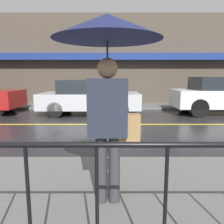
{
  "coord_description": "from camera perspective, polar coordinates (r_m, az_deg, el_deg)",
  "views": [
    {
      "loc": [
        0.74,
        -7.02,
        1.54
      ],
      "look_at": [
        0.75,
        -2.04,
        0.74
      ],
      "focal_mm": 35.0,
      "sensor_mm": 36.0,
      "label": 1
    }
  ],
  "objects": [
    {
      "name": "ground_plane",
      "position": [
        7.22,
        -6.01,
        -3.25
      ],
      "size": [
        80.0,
        80.0,
        0.0
      ],
      "primitive_type": "plane",
      "color": "#262628"
    },
    {
      "name": "sidewalk_near",
      "position": [
        2.9,
        -16.05,
        -21.98
      ],
      "size": [
        28.0,
        2.74,
        0.12
      ],
      "color": "#60605E",
      "rests_on": "ground_plane"
    },
    {
      "name": "sidewalk_far",
      "position": [
        11.31,
        -3.88,
        1.57
      ],
      "size": [
        28.0,
        1.82,
        0.12
      ],
      "color": "#60605E",
      "rests_on": "ground_plane"
    },
    {
      "name": "lane_marking",
      "position": [
        7.22,
        -6.01,
        -3.22
      ],
      "size": [
        25.2,
        0.12,
        0.01
      ],
      "color": "gold",
      "rests_on": "ground_plane"
    },
    {
      "name": "building_storefront",
      "position": [
        12.28,
        -3.68,
        13.36
      ],
      "size": [
        28.0,
        0.85,
        4.89
      ],
      "color": "#4C4238",
      "rests_on": "ground_plane"
    },
    {
      "name": "pedestrian",
      "position": [
        2.35,
        -1.24,
        15.5
      ],
      "size": [
        1.14,
        1.14,
        2.06
      ],
      "color": "#333338",
      "rests_on": "sidewalk_near"
    },
    {
      "name": "car_silver",
      "position": [
        9.17,
        -6.15,
        3.94
      ],
      "size": [
        4.07,
        1.91,
        1.42
      ],
      "color": "#B2B5BA",
      "rests_on": "ground_plane"
    },
    {
      "name": "car_white",
      "position": [
        10.2,
        26.58,
        3.96
      ],
      "size": [
        4.04,
        1.74,
        1.55
      ],
      "color": "silver",
      "rests_on": "ground_plane"
    }
  ]
}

